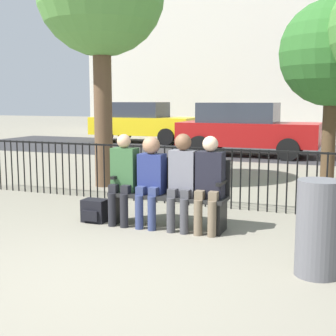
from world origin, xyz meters
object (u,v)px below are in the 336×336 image
(park_bench, at_px, (170,190))
(seated_person_1, at_px, (150,176))
(seated_person_0, at_px, (123,175))
(seated_person_3, at_px, (209,180))
(backpack, at_px, (95,211))
(tree_1, at_px, (333,54))
(parked_car_0, at_px, (142,122))
(parked_car_2, at_px, (246,128))
(seated_person_2, at_px, (182,176))
(trash_bin, at_px, (318,228))

(park_bench, distance_m, seated_person_1, 0.33)
(seated_person_0, bearing_deg, seated_person_3, 0.01)
(backpack, relative_size, tree_1, 0.09)
(park_bench, bearing_deg, parked_car_0, 115.95)
(seated_person_0, bearing_deg, parked_car_2, 90.77)
(seated_person_0, distance_m, seated_person_2, 0.85)
(seated_person_1, relative_size, trash_bin, 1.30)
(seated_person_2, bearing_deg, park_bench, 149.93)
(seated_person_1, relative_size, backpack, 3.63)
(tree_1, distance_m, parked_car_0, 10.47)
(seated_person_2, bearing_deg, seated_person_1, -179.72)
(park_bench, distance_m, backpack, 1.12)
(seated_person_1, distance_m, parked_car_0, 12.86)
(seated_person_3, xyz_separation_m, parked_car_2, (-1.33, 8.60, 0.15))
(seated_person_0, relative_size, seated_person_1, 1.02)
(parked_car_2, bearing_deg, seated_person_3, -81.23)
(parked_car_0, height_order, parked_car_2, same)
(seated_person_3, height_order, trash_bin, seated_person_3)
(seated_person_3, relative_size, parked_car_2, 0.30)
(tree_1, bearing_deg, parked_car_2, 122.25)
(seated_person_1, bearing_deg, seated_person_0, 179.87)
(seated_person_0, relative_size, seated_person_2, 0.98)
(seated_person_1, xyz_separation_m, backpack, (-0.83, -0.06, -0.54))
(tree_1, bearing_deg, seated_person_3, -105.39)
(seated_person_0, relative_size, trash_bin, 1.32)
(seated_person_1, distance_m, seated_person_2, 0.45)
(parked_car_2, bearing_deg, tree_1, -57.75)
(seated_person_3, height_order, backpack, seated_person_3)
(tree_1, bearing_deg, backpack, -122.18)
(seated_person_1, height_order, seated_person_3, seated_person_3)
(parked_car_0, bearing_deg, seated_person_1, -65.22)
(backpack, bearing_deg, park_bench, 9.83)
(seated_person_0, distance_m, trash_bin, 2.82)
(parked_car_0, relative_size, parked_car_2, 1.00)
(seated_person_1, bearing_deg, seated_person_2, 0.28)
(seated_person_1, xyz_separation_m, seated_person_2, (0.45, 0.00, 0.01))
(seated_person_1, distance_m, tree_1, 5.33)
(seated_person_0, bearing_deg, seated_person_1, -0.13)
(seated_person_1, height_order, seated_person_2, seated_person_2)
(seated_person_0, height_order, trash_bin, seated_person_0)
(backpack, bearing_deg, seated_person_1, 3.94)
(tree_1, height_order, parked_car_0, tree_1)
(park_bench, height_order, seated_person_3, seated_person_3)
(seated_person_1, height_order, tree_1, tree_1)
(seated_person_3, relative_size, parked_car_0, 0.30)
(tree_1, height_order, parked_car_2, tree_1)
(park_bench, relative_size, seated_person_3, 1.28)
(seated_person_2, bearing_deg, tree_1, 70.40)
(seated_person_1, xyz_separation_m, trash_bin, (2.20, -1.06, -0.22))
(park_bench, relative_size, seated_person_2, 1.26)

